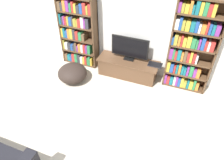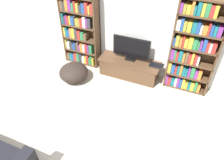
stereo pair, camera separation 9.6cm
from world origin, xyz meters
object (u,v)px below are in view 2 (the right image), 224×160
Objects in this scene: bookshelf_left at (80,25)px; tv_stand at (129,68)px; beanbag_ottoman at (74,72)px; laptop at (156,65)px; bookshelf_right at (193,48)px; television at (131,48)px.

bookshelf_left is 1.41× the size of tv_stand.
beanbag_ottoman is at bearing -150.38° from tv_stand.
bookshelf_left is at bearing 178.05° from laptop.
bookshelf_left reaches higher than tv_stand.
tv_stand is 2.14× the size of beanbag_ottoman.
bookshelf_right is at bearing 5.46° from tv_stand.
tv_stand is (1.36, -0.12, -0.82)m from bookshelf_left.
bookshelf_left is at bearing 177.80° from television.
tv_stand is 1.34m from beanbag_ottoman.
laptop reaches higher than tv_stand.
tv_stand is at bearing -175.00° from laptop.
television is 2.76× the size of laptop.
bookshelf_left reaches higher than television.
beanbag_ottoman is (0.19, -0.79, -0.83)m from bookshelf_left.
television is at bearing 90.00° from tv_stand.
television reaches higher than tv_stand.
laptop is (-0.67, -0.07, -0.57)m from bookshelf_right.
television is (1.36, -0.05, -0.29)m from bookshelf_left.
bookshelf_left is 1.16m from beanbag_ottoman.
beanbag_ottoman is (-1.17, -0.66, -0.02)m from tv_stand.
laptop reaches higher than beanbag_ottoman.
bookshelf_right is 2.34× the size of television.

